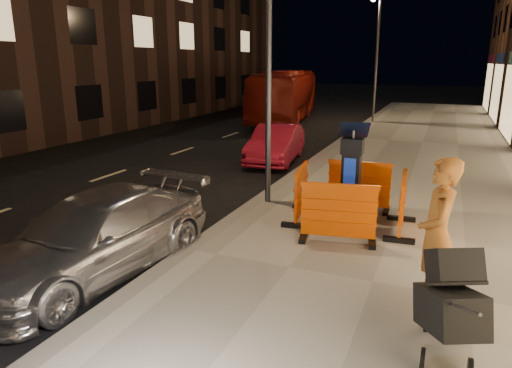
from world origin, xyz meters
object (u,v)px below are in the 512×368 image
at_px(barrier_kerbside, 301,193).
at_px(parking_kiosk, 351,177).
at_px(barrier_bldgside, 402,204).
at_px(barrier_front, 339,213).
at_px(barrier_back, 359,186).
at_px(car_red, 276,162).
at_px(stroller, 451,306).
at_px(bus_doubledecker, 285,120).
at_px(man, 437,236).
at_px(car_silver, 99,272).

bearing_deg(barrier_kerbside, parking_kiosk, -97.35).
height_order(barrier_kerbside, barrier_bldgside, same).
distance_m(barrier_front, barrier_kerbside, 1.34).
relative_size(barrier_back, car_red, 0.37).
bearing_deg(stroller, bus_doubledecker, 89.02).
distance_m(barrier_back, barrier_kerbside, 1.34).
bearing_deg(barrier_back, man, -68.95).
height_order(car_red, bus_doubledecker, bus_doubledecker).
relative_size(parking_kiosk, barrier_back, 1.40).
relative_size(barrier_front, man, 0.68).
bearing_deg(barrier_kerbside, car_silver, 137.68).
bearing_deg(bus_doubledecker, barrier_front, -77.38).
relative_size(barrier_kerbside, car_silver, 0.32).
height_order(barrier_kerbside, car_silver, barrier_kerbside).
height_order(barrier_back, bus_doubledecker, bus_doubledecker).
height_order(barrier_back, man, man).
xyz_separation_m(barrier_kerbside, car_red, (-2.48, 5.34, -0.66)).
bearing_deg(man, barrier_back, -161.30).
bearing_deg(barrier_front, car_red, 108.25).
xyz_separation_m(barrier_front, barrier_back, (0.00, 1.90, 0.00)).
height_order(barrier_bldgside, stroller, stroller).
height_order(car_red, man, man).
bearing_deg(parking_kiosk, bus_doubledecker, 107.76).
bearing_deg(car_silver, man, 12.76).
bearing_deg(bus_doubledecker, barrier_kerbside, -79.18).
height_order(man, stroller, man).
bearing_deg(car_red, barrier_kerbside, -72.41).
bearing_deg(barrier_back, car_red, 125.65).
relative_size(barrier_kerbside, man, 0.68).
xyz_separation_m(parking_kiosk, car_red, (-3.43, 5.34, -1.07)).
distance_m(barrier_kerbside, car_red, 5.92).
relative_size(barrier_bldgside, car_silver, 0.32).
relative_size(barrier_front, car_silver, 0.32).
bearing_deg(parking_kiosk, barrier_bldgside, -5.35).
bearing_deg(bus_doubledecker, barrier_bldgside, -73.32).
height_order(parking_kiosk, barrier_bldgside, parking_kiosk).
distance_m(barrier_front, man, 2.37).
relative_size(parking_kiosk, car_red, 0.51).
bearing_deg(barrier_front, car_silver, -154.96).
distance_m(barrier_back, stroller, 4.85).
height_order(car_silver, bus_doubledecker, bus_doubledecker).
bearing_deg(barrier_bldgside, barrier_back, 41.65).
xyz_separation_m(barrier_bldgside, man, (0.61, -2.67, 0.45)).
bearing_deg(barrier_front, barrier_bldgside, 34.65).
bearing_deg(barrier_kerbside, bus_doubledecker, 12.77).
bearing_deg(barrier_bldgside, barrier_kerbside, 86.65).
xyz_separation_m(bus_doubledecker, stroller, (8.47, -19.29, 0.70)).
height_order(barrier_front, man, man).
xyz_separation_m(parking_kiosk, barrier_bldgside, (0.95, 0.00, -0.41)).
bearing_deg(barrier_kerbside, stroller, -150.07).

